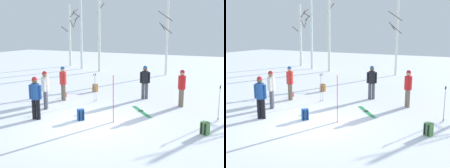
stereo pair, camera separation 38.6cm
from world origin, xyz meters
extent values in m
plane|color=white|center=(0.00, 0.00, 0.00)|extent=(60.00, 60.00, 0.00)
cylinder|color=#72604C|center=(-3.00, 2.56, 0.41)|extent=(0.16, 0.16, 0.82)
cylinder|color=#72604C|center=(-2.85, 2.47, 0.41)|extent=(0.16, 0.16, 0.82)
cylinder|color=red|center=(-2.93, 2.52, 1.13)|extent=(0.34, 0.34, 0.62)
sphere|color=tan|center=(-2.93, 2.52, 1.55)|extent=(0.22, 0.22, 0.22)
sphere|color=#265999|center=(-2.93, 2.52, 1.61)|extent=(0.21, 0.21, 0.21)
cylinder|color=red|center=(-3.10, 2.63, 1.11)|extent=(0.10, 0.10, 0.56)
cylinder|color=red|center=(-2.75, 2.40, 1.11)|extent=(0.10, 0.10, 0.56)
cylinder|color=black|center=(-2.03, -0.43, 0.41)|extent=(0.16, 0.16, 0.82)
cylinder|color=black|center=(-2.21, -0.48, 0.41)|extent=(0.16, 0.16, 0.82)
cylinder|color=#1E478C|center=(-2.12, -0.46, 1.13)|extent=(0.34, 0.34, 0.62)
sphere|color=brown|center=(-2.12, -0.46, 1.55)|extent=(0.22, 0.22, 0.22)
sphere|color=#B22626|center=(-2.12, -0.46, 1.61)|extent=(0.21, 0.21, 0.21)
cylinder|color=#1E478C|center=(-1.92, -0.40, 1.11)|extent=(0.10, 0.10, 0.56)
cylinder|color=#1E478C|center=(-2.32, -0.51, 1.11)|extent=(0.10, 0.10, 0.56)
cylinder|color=#4C4C56|center=(-2.77, 0.97, 0.41)|extent=(0.16, 0.16, 0.82)
cylinder|color=#4C4C56|center=(-2.69, 0.81, 0.41)|extent=(0.16, 0.16, 0.82)
cylinder|color=silver|center=(-2.73, 0.89, 1.13)|extent=(0.34, 0.34, 0.62)
sphere|color=#997051|center=(-2.73, 0.89, 1.55)|extent=(0.22, 0.22, 0.22)
sphere|color=#B22626|center=(-2.73, 0.89, 1.61)|extent=(0.21, 0.21, 0.21)
cylinder|color=silver|center=(-2.83, 1.08, 1.11)|extent=(0.10, 0.10, 0.56)
cylinder|color=silver|center=(-2.63, 0.71, 1.11)|extent=(0.10, 0.10, 0.56)
cylinder|color=#4C4C56|center=(0.77, 4.57, 0.41)|extent=(0.16, 0.16, 0.82)
cylinder|color=#4C4C56|center=(0.60, 4.51, 0.41)|extent=(0.16, 0.16, 0.82)
cylinder|color=black|center=(0.68, 4.54, 1.13)|extent=(0.34, 0.34, 0.62)
sphere|color=brown|center=(0.68, 4.54, 1.55)|extent=(0.22, 0.22, 0.22)
sphere|color=#265999|center=(0.68, 4.54, 1.61)|extent=(0.21, 0.21, 0.21)
cylinder|color=black|center=(0.88, 4.61, 1.11)|extent=(0.10, 0.10, 0.56)
cylinder|color=black|center=(0.49, 4.47, 1.11)|extent=(0.10, 0.10, 0.56)
cylinder|color=#72604C|center=(2.62, 3.98, 0.41)|extent=(0.16, 0.16, 0.82)
cylinder|color=#72604C|center=(2.72, 3.83, 0.41)|extent=(0.16, 0.16, 0.82)
cylinder|color=red|center=(2.67, 3.90, 1.13)|extent=(0.34, 0.34, 0.62)
sphere|color=tan|center=(2.67, 3.90, 1.55)|extent=(0.22, 0.22, 0.22)
sphere|color=#B22626|center=(2.67, 3.90, 1.61)|extent=(0.21, 0.21, 0.21)
cylinder|color=red|center=(2.55, 4.08, 1.11)|extent=(0.10, 0.10, 0.56)
cylinder|color=red|center=(2.78, 3.72, 1.11)|extent=(0.10, 0.10, 0.56)
cube|color=red|center=(0.77, 0.56, 0.87)|extent=(0.09, 0.13, 1.73)
cube|color=red|center=(0.77, 0.56, 1.77)|extent=(0.04, 0.06, 0.10)
cube|color=red|center=(0.74, 0.61, 0.87)|extent=(0.09, 0.13, 1.73)
cube|color=red|center=(0.74, 0.61, 1.77)|extent=(0.04, 0.06, 0.10)
cube|color=green|center=(1.33, 2.35, 0.01)|extent=(1.24, 1.36, 0.02)
cube|color=#333338|center=(1.30, 2.38, 0.03)|extent=(0.13, 0.13, 0.03)
cube|color=green|center=(1.26, 2.28, 0.01)|extent=(1.24, 1.36, 0.02)
cube|color=#333338|center=(1.22, 2.32, 0.03)|extent=(0.13, 0.13, 0.03)
cylinder|color=#B2B2BC|center=(-1.33, 2.99, 0.65)|extent=(0.02, 0.10, 1.30)
cylinder|color=black|center=(-1.33, 2.99, 1.35)|extent=(0.04, 0.04, 0.10)
cylinder|color=black|center=(-1.33, 2.99, 0.07)|extent=(0.07, 0.07, 0.01)
cylinder|color=#B2B2BC|center=(-1.33, 2.82, 0.65)|extent=(0.02, 0.10, 1.30)
cylinder|color=black|center=(-1.33, 2.82, 1.35)|extent=(0.04, 0.04, 0.10)
cylinder|color=black|center=(-1.33, 2.82, 0.07)|extent=(0.07, 0.07, 0.01)
cylinder|color=#B2B2BC|center=(4.40, 2.53, 0.65)|extent=(0.02, 0.10, 1.29)
cylinder|color=black|center=(4.40, 2.53, 1.34)|extent=(0.04, 0.04, 0.10)
cylinder|color=black|center=(4.40, 2.53, 0.07)|extent=(0.07, 0.07, 0.01)
cylinder|color=#B2B2BC|center=(4.40, 2.37, 0.65)|extent=(0.02, 0.10, 1.29)
cylinder|color=black|center=(4.40, 2.37, 1.34)|extent=(0.04, 0.04, 0.10)
cylinder|color=black|center=(4.40, 2.37, 0.07)|extent=(0.07, 0.07, 0.01)
cube|color=#1E4C99|center=(-0.49, 0.22, 0.22)|extent=(0.33, 0.32, 0.44)
cube|color=#1E4C99|center=(-0.58, 0.31, 0.15)|extent=(0.18, 0.18, 0.20)
cube|color=black|center=(-0.36, 0.19, 0.22)|extent=(0.04, 0.04, 0.37)
cube|color=black|center=(-0.46, 0.09, 0.22)|extent=(0.04, 0.04, 0.37)
cube|color=#99591E|center=(-2.43, 4.92, 0.22)|extent=(0.28, 0.23, 0.44)
cube|color=#99591E|center=(-2.45, 4.79, 0.15)|extent=(0.20, 0.09, 0.20)
cube|color=black|center=(-2.48, 5.04, 0.22)|extent=(0.04, 0.03, 0.37)
cube|color=black|center=(-2.34, 5.02, 0.22)|extent=(0.04, 0.03, 0.37)
cube|color=#4C7F3F|center=(4.12, 0.75, 0.22)|extent=(0.32, 0.29, 0.44)
cube|color=#4C7F3F|center=(4.17, 0.86, 0.15)|extent=(0.20, 0.14, 0.20)
cube|color=black|center=(4.13, 0.61, 0.22)|extent=(0.04, 0.04, 0.37)
cube|color=black|center=(4.00, 0.67, 0.22)|extent=(0.04, 0.04, 0.37)
cylinder|color=red|center=(-3.21, 3.13, 0.10)|extent=(0.08, 0.08, 0.21)
cylinder|color=black|center=(-3.21, 3.13, 0.22)|extent=(0.05, 0.05, 0.02)
cylinder|color=silver|center=(-10.22, 13.96, 2.94)|extent=(0.22, 0.22, 5.88)
cylinder|color=brown|center=(-9.84, 14.38, 4.21)|extent=(0.93, 0.86, 0.83)
cylinder|color=brown|center=(-9.92, 13.97, 4.06)|extent=(0.11, 0.67, 0.78)
cylinder|color=brown|center=(-10.07, 14.30, 5.01)|extent=(0.77, 0.40, 0.73)
cylinder|color=brown|center=(-10.44, 13.47, 3.58)|extent=(1.04, 0.53, 0.53)
cylinder|color=silver|center=(-8.09, 12.63, 3.73)|extent=(0.21, 0.21, 7.46)
cylinder|color=brown|center=(-8.27, 12.18, 4.80)|extent=(0.95, 0.44, 0.45)
cylinder|color=brown|center=(-8.75, 12.60, 4.99)|extent=(0.12, 1.37, 0.84)
cylinder|color=brown|center=(-8.45, 12.74, 4.62)|extent=(0.31, 0.79, 0.64)
cylinder|color=silver|center=(-5.92, 11.96, 3.96)|extent=(0.22, 0.22, 7.93)
cylinder|color=brown|center=(-5.92, 12.29, 5.30)|extent=(0.72, 0.08, 0.80)
cylinder|color=white|center=(-0.28, 12.50, 2.83)|extent=(0.17, 0.17, 5.66)
cylinder|color=brown|center=(-0.60, 12.20, 3.78)|extent=(0.67, 0.71, 0.61)
cylinder|color=brown|center=(-0.32, 11.95, 4.50)|extent=(1.14, 0.15, 0.77)
cylinder|color=brown|center=(-0.27, 12.03, 3.60)|extent=(0.99, 0.07, 0.81)
camera|label=1|loc=(5.04, -8.51, 3.48)|focal=43.72mm
camera|label=2|loc=(5.38, -8.34, 3.48)|focal=43.72mm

